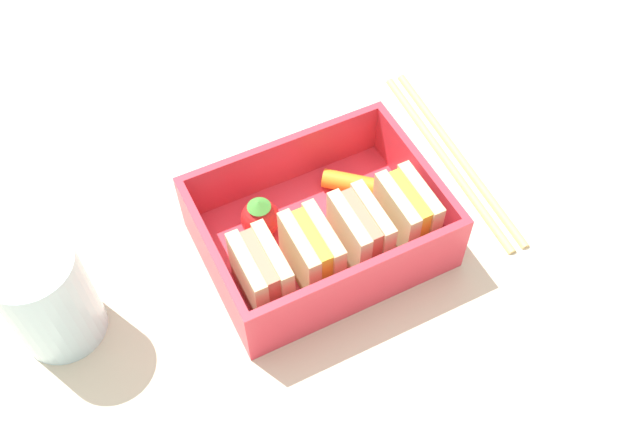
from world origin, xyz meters
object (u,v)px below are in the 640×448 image
Objects in this scene: sandwich_center_left at (360,232)px; drinking_glass at (47,297)px; sandwich_left at (406,212)px; sandwich_center at (312,252)px; carrot_stick_far_left at (350,183)px; strawberry_far_left at (260,218)px; sandwich_center_right at (261,274)px; chopstick_pair at (452,155)px.

sandwich_center_left is 0.59× the size of drinking_glass.
sandwich_center is at bearing 0.00° from sandwich_left.
strawberry_far_left is (7.96, 0.47, 0.85)cm from carrot_stick_far_left.
sandwich_center_right is 14.42cm from drinking_glass.
sandwich_left reaches higher than carrot_stick_far_left.
sandwich_center_right is at bearing 15.27° from chopstick_pair.
strawberry_far_left is 17.96cm from chopstick_pair.
sandwich_left is at bearing 152.41° from strawberry_far_left.
sandwich_left reaches higher than chopstick_pair.
strawberry_far_left is 0.41× the size of drinking_glass.
carrot_stick_far_left is (1.70, -5.52, -1.74)cm from sandwich_left.
drinking_glass is (15.81, 0.64, 1.51)cm from strawberry_far_left.
sandwich_left is 11.76cm from sandwich_center_right.
sandwich_left is at bearing 170.17° from drinking_glass.
sandwich_center_left and sandwich_center have the same top height.
sandwich_center_left is at bearing 68.08° from carrot_stick_far_left.
sandwich_center_right is 5.54cm from strawberry_far_left.
sandwich_center_right is at bearing 0.00° from sandwich_center_left.
carrot_stick_far_left is (-2.22, -5.52, -1.74)cm from sandwich_center_left.
sandwich_center is 1.00× the size of sandwich_center_right.
sandwich_left is 25.86cm from drinking_glass.
sandwich_center_right is 11.61cm from carrot_stick_far_left.
sandwich_center_right is 1.17× the size of carrot_stick_far_left.
sandwich_center_left is at bearing 0.00° from sandwich_left.
sandwich_center is 0.59× the size of drinking_glass.
sandwich_center_left is at bearing 168.43° from drinking_glass.
sandwich_center_left is 0.25× the size of chopstick_pair.
sandwich_center_left is 1.00× the size of sandwich_center.
drinking_glass reaches higher than carrot_stick_far_left.
sandwich_center_left reaches higher than strawberry_far_left.
sandwich_center_left is 6.20cm from carrot_stick_far_left.
sandwich_center_left is 1.43× the size of strawberry_far_left.
sandwich_center_right is (3.92, 0.00, 0.00)cm from sandwich_center.
strawberry_far_left is (1.82, -5.05, -0.88)cm from sandwich_center.
strawberry_far_left is (-2.10, -5.05, -0.88)cm from sandwich_center_right.
carrot_stick_far_left is at bearing -138.05° from sandwich_center.
strawberry_far_left is at bearing -70.19° from sandwich_center.
sandwich_center_left reaches higher than chopstick_pair.
drinking_glass reaches higher than strawberry_far_left.
sandwich_center is at bearing 165.95° from drinking_glass.
sandwich_center reaches higher than chopstick_pair.
chopstick_pair is (-19.89, -5.43, -3.35)cm from sandwich_center_right.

